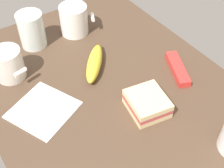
{
  "coord_description": "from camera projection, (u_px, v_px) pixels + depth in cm",
  "views": [
    {
      "loc": [
        47.1,
        -32.02,
        63.17
      ],
      "look_at": [
        0.0,
        0.0,
        5.0
      ],
      "focal_mm": 49.52,
      "sensor_mm": 36.0,
      "label": 1
    }
  ],
  "objects": [
    {
      "name": "tabletop",
      "position": [
        112.0,
        94.0,
        0.84
      ],
      "size": [
        90.0,
        64.0,
        2.0
      ],
      "primitive_type": "cube",
      "color": "#4C3828",
      "rests_on": "ground"
    },
    {
      "name": "coffee_mug_black",
      "position": [
        9.0,
        64.0,
        0.84
      ],
      "size": [
        10.43,
        8.11,
        9.07
      ],
      "color": "silver",
      "rests_on": "tabletop"
    },
    {
      "name": "coffee_mug_spare",
      "position": [
        74.0,
        19.0,
        0.99
      ],
      "size": [
        9.11,
        11.32,
        9.57
      ],
      "color": "white",
      "rests_on": "tabletop"
    },
    {
      "name": "sandwich_main",
      "position": [
        147.0,
        103.0,
        0.78
      ],
      "size": [
        11.59,
        10.77,
        4.4
      ],
      "color": "beige",
      "rests_on": "tabletop"
    },
    {
      "name": "glass_of_milk",
      "position": [
        32.0,
        32.0,
        0.95
      ],
      "size": [
        7.9,
        7.9,
        11.07
      ],
      "color": "silver",
      "rests_on": "tabletop"
    },
    {
      "name": "banana",
      "position": [
        94.0,
        63.0,
        0.89
      ],
      "size": [
        14.85,
        13.52,
        3.98
      ],
      "color": "yellow",
      "rests_on": "tabletop"
    },
    {
      "name": "snack_bar",
      "position": [
        178.0,
        69.0,
        0.89
      ],
      "size": [
        13.63,
        8.62,
        2.0
      ],
      "primitive_type": "cube",
      "rotation": [
        0.0,
        0.0,
        -0.43
      ],
      "color": "red",
      "rests_on": "tabletop"
    },
    {
      "name": "paper_napkin",
      "position": [
        43.0,
        110.0,
        0.79
      ],
      "size": [
        19.29,
        19.29,
        0.3
      ],
      "primitive_type": "cube",
      "rotation": [
        0.0,
        0.0,
        0.43
      ],
      "color": "white",
      "rests_on": "tabletop"
    }
  ]
}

